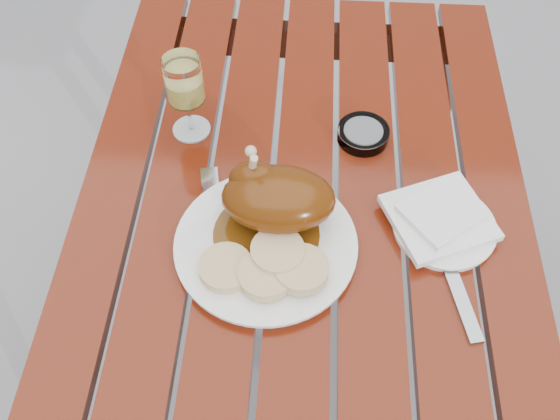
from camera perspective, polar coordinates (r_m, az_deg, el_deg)
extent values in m
plane|color=slate|center=(1.76, 1.34, -14.24)|extent=(60.00, 60.00, 0.00)
cube|color=maroon|center=(1.42, 1.63, -8.53)|extent=(0.80, 1.20, 0.75)
cylinder|color=white|center=(1.04, -1.30, -3.27)|extent=(0.39, 0.39, 0.02)
cylinder|color=#542C09|center=(1.04, -1.25, -2.22)|extent=(0.18, 0.18, 0.00)
ellipsoid|color=#6A3207|center=(1.02, -0.15, 1.04)|extent=(0.19, 0.13, 0.09)
ellipsoid|color=#6A3207|center=(1.03, -2.30, 2.71)|extent=(0.09, 0.06, 0.07)
cylinder|color=#C6B28C|center=(1.01, -2.60, 3.70)|extent=(0.03, 0.04, 0.10)
cylinder|color=#DEBF87|center=(1.00, -4.98, -5.29)|extent=(0.09, 0.09, 0.02)
cylinder|color=#DEBF87|center=(0.98, -1.34, -5.99)|extent=(0.09, 0.09, 0.02)
cylinder|color=#DEBF87|center=(0.98, 1.97, -5.43)|extent=(0.09, 0.09, 0.02)
cylinder|color=#DEBF87|center=(0.99, -0.22, -3.82)|extent=(0.09, 0.09, 0.02)
cylinder|color=#F4EA6F|center=(1.17, -8.55, 10.15)|extent=(0.08, 0.08, 0.17)
cylinder|color=white|center=(1.10, 14.75, -1.54)|extent=(0.21, 0.21, 0.01)
cube|color=white|center=(1.09, 14.34, -0.66)|extent=(0.21, 0.20, 0.01)
cylinder|color=#B2B7BC|center=(1.20, 7.60, 6.90)|extent=(0.12, 0.12, 0.02)
cube|color=gray|center=(1.10, -6.26, 0.07)|extent=(0.05, 0.16, 0.01)
cube|color=gray|center=(1.05, 15.45, -5.81)|extent=(0.07, 0.24, 0.01)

